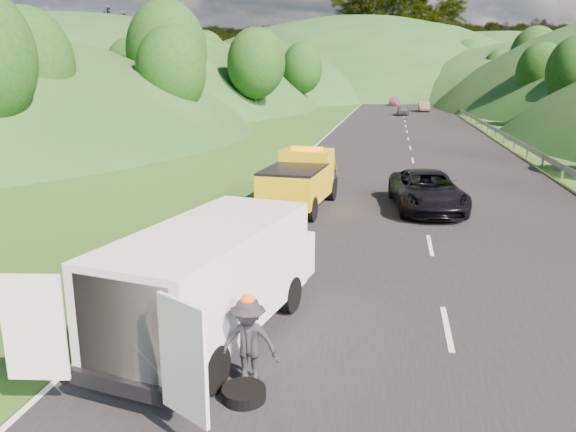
% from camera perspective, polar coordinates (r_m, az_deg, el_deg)
% --- Properties ---
extents(ground, '(320.00, 320.00, 0.00)m').
position_cam_1_polar(ground, '(14.38, 3.08, -7.05)').
color(ground, '#38661E').
rests_on(ground, ground).
extents(road_surface, '(14.00, 200.00, 0.02)m').
position_cam_1_polar(road_surface, '(53.56, 11.98, 8.37)').
color(road_surface, black).
rests_on(road_surface, ground).
extents(guardrail, '(0.06, 140.00, 1.52)m').
position_cam_1_polar(guardrail, '(66.56, 18.13, 9.06)').
color(guardrail, gray).
rests_on(guardrail, ground).
extents(tree_line_left, '(14.00, 140.00, 14.00)m').
position_cam_1_polar(tree_line_left, '(76.33, -5.34, 10.28)').
color(tree_line_left, '#205318').
rests_on(tree_line_left, ground).
extents(tree_line_right, '(14.00, 140.00, 14.00)m').
position_cam_1_polar(tree_line_right, '(76.51, 26.99, 8.82)').
color(tree_line_right, '#205318').
rests_on(tree_line_right, ground).
extents(hills_backdrop, '(201.00, 288.60, 44.00)m').
position_cam_1_polar(hills_backdrop, '(148.16, 12.63, 11.90)').
color(hills_backdrop, '#2D5B23').
rests_on(hills_backdrop, ground).
extents(tow_truck, '(2.51, 5.62, 2.35)m').
position_cam_1_polar(tow_truck, '(22.16, 1.29, 3.67)').
color(tow_truck, black).
rests_on(tow_truck, ground).
extents(white_van, '(4.09, 7.05, 2.36)m').
position_cam_1_polar(white_van, '(11.33, -7.53, -5.94)').
color(white_van, black).
rests_on(white_van, ground).
extents(woman, '(0.70, 0.77, 1.73)m').
position_cam_1_polar(woman, '(16.49, -5.83, -4.27)').
color(woman, white).
rests_on(woman, ground).
extents(child, '(0.61, 0.59, 0.99)m').
position_cam_1_polar(child, '(15.06, -3.61, -6.05)').
color(child, '#C4C468').
rests_on(child, ground).
extents(worker, '(1.07, 0.66, 1.61)m').
position_cam_1_polar(worker, '(10.08, -3.95, -16.96)').
color(worker, black).
rests_on(worker, ground).
extents(suitcase, '(0.40, 0.32, 0.57)m').
position_cam_1_polar(suitcase, '(15.23, -13.57, -5.06)').
color(suitcase, '#514B3C').
rests_on(suitcase, ground).
extents(spare_tire, '(0.73, 0.73, 0.20)m').
position_cam_1_polar(spare_tire, '(9.75, -4.49, -18.15)').
color(spare_tire, black).
rests_on(spare_tire, ground).
extents(passing_suv, '(3.14, 5.68, 1.50)m').
position_cam_1_polar(passing_suv, '(22.83, 13.84, 0.62)').
color(passing_suv, black).
rests_on(passing_suv, ground).
extents(dist_car_a, '(1.50, 3.72, 1.27)m').
position_cam_1_polar(dist_car_a, '(75.16, 11.56, 9.99)').
color(dist_car_a, '#414146').
rests_on(dist_car_a, ground).
extents(dist_car_b, '(1.48, 4.23, 1.40)m').
position_cam_1_polar(dist_car_b, '(83.03, 13.62, 10.26)').
color(dist_car_b, '#6C4851').
rests_on(dist_car_b, ground).
extents(dist_car_c, '(1.87, 4.61, 1.34)m').
position_cam_1_polar(dist_car_c, '(98.34, 10.77, 10.97)').
color(dist_car_c, '#924951').
rests_on(dist_car_c, ground).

